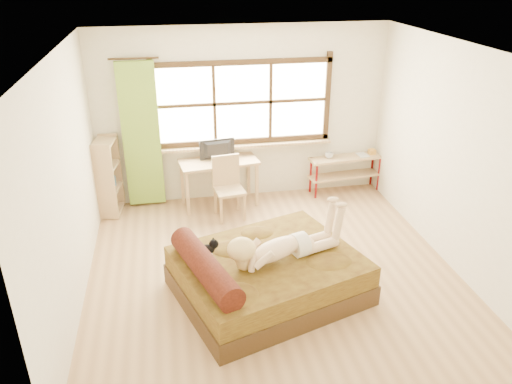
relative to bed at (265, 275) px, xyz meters
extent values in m
plane|color=#9E754C|center=(0.19, 0.48, -0.27)|extent=(4.50, 4.50, 0.00)
plane|color=white|center=(0.19, 0.48, 2.43)|extent=(4.50, 4.50, 0.00)
plane|color=silver|center=(0.19, 2.73, 1.08)|extent=(4.50, 0.00, 4.50)
plane|color=silver|center=(0.19, -1.77, 1.08)|extent=(4.50, 0.00, 4.50)
plane|color=silver|center=(-2.06, 0.48, 1.08)|extent=(0.00, 4.50, 4.50)
plane|color=silver|center=(2.44, 0.48, 1.08)|extent=(0.00, 4.50, 4.50)
cube|color=#FFEDBF|center=(0.19, 2.72, 1.28)|extent=(2.60, 0.01, 1.30)
cube|color=tan|center=(0.19, 2.65, 0.61)|extent=(2.80, 0.16, 0.04)
cube|color=olive|center=(-1.36, 2.61, 0.88)|extent=(0.55, 0.10, 2.20)
cube|color=#30200E|center=(0.05, 0.02, -0.14)|extent=(2.37, 2.12, 0.25)
cube|color=#361F0C|center=(0.05, 0.02, 0.10)|extent=(2.33, 2.08, 0.25)
cylinder|color=black|center=(-0.69, -0.22, 0.35)|extent=(0.68, 1.37, 0.28)
cube|color=tan|center=(-0.24, 2.43, 0.45)|extent=(1.25, 0.70, 0.04)
cube|color=tan|center=(-0.75, 2.14, 0.09)|extent=(0.06, 0.06, 0.71)
cube|color=tan|center=(0.33, 2.28, 0.09)|extent=(0.06, 0.06, 0.71)
cube|color=tan|center=(-0.80, 2.57, 0.09)|extent=(0.06, 0.06, 0.71)
cube|color=tan|center=(0.27, 2.71, 0.09)|extent=(0.06, 0.06, 0.71)
imported|color=black|center=(-0.24, 2.48, 0.63)|extent=(0.55, 0.14, 0.31)
cube|color=tan|center=(-0.14, 1.98, 0.17)|extent=(0.47, 0.47, 0.04)
cube|color=tan|center=(-0.16, 2.16, 0.42)|extent=(0.42, 0.09, 0.47)
cube|color=tan|center=(-0.29, 1.78, -0.06)|extent=(0.04, 0.04, 0.41)
cube|color=tan|center=(0.06, 1.82, -0.06)|extent=(0.04, 0.04, 0.41)
cube|color=tan|center=(-0.34, 2.13, -0.06)|extent=(0.04, 0.04, 0.41)
cube|color=tan|center=(0.02, 2.18, -0.06)|extent=(0.04, 0.04, 0.41)
cube|color=tan|center=(1.87, 2.55, 0.32)|extent=(1.25, 0.43, 0.04)
cube|color=tan|center=(1.87, 2.55, 0.02)|extent=(1.25, 0.43, 0.03)
cylinder|color=maroon|center=(1.32, 2.37, 0.04)|extent=(0.04, 0.04, 0.61)
cylinder|color=maroon|center=(2.44, 2.48, 0.04)|extent=(0.04, 0.04, 0.61)
cylinder|color=maroon|center=(1.30, 2.61, 0.04)|extent=(0.04, 0.04, 0.61)
cylinder|color=maroon|center=(2.41, 2.72, 0.04)|extent=(0.04, 0.04, 0.61)
cube|color=gold|center=(2.32, 2.59, 0.38)|extent=(0.11, 0.11, 0.08)
imported|color=gray|center=(1.57, 2.55, 0.39)|extent=(0.14, 0.14, 0.10)
imported|color=gray|center=(2.07, 2.55, 0.35)|extent=(0.18, 0.23, 0.02)
cube|color=tan|center=(-1.89, 2.45, -0.22)|extent=(0.35, 0.52, 0.03)
cube|color=tan|center=(-1.89, 2.45, 0.15)|extent=(0.35, 0.52, 0.03)
cube|color=tan|center=(-1.89, 2.45, 0.51)|extent=(0.35, 0.52, 0.03)
cube|color=tan|center=(-1.89, 2.45, 0.88)|extent=(0.35, 0.52, 0.03)
cube|color=tan|center=(-1.92, 2.21, 0.33)|extent=(0.29, 0.07, 1.18)
cube|color=tan|center=(-1.86, 2.68, 0.33)|extent=(0.29, 0.07, 1.18)
camera|label=1|loc=(-0.96, -4.66, 3.29)|focal=35.00mm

